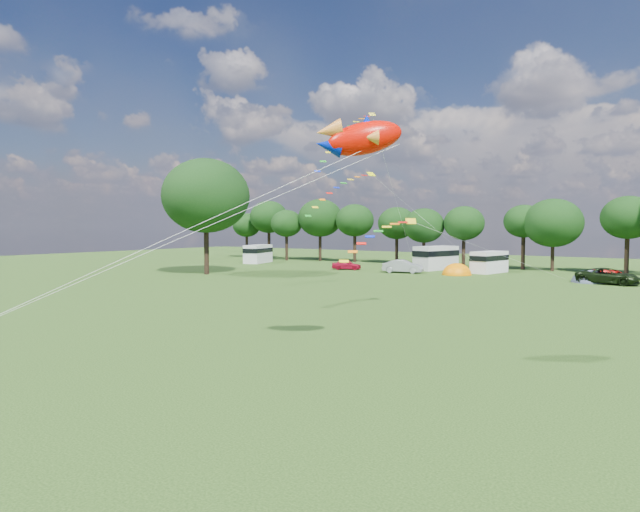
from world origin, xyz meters
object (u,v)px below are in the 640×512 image
Objects in this scene: car_d at (608,276)px; fish_kite at (358,138)px; tent_greyblue at (589,282)px; campervan_b at (436,257)px; tent_orange at (457,275)px; car_b at (403,266)px; big_tree at (206,196)px; campervan_c at (489,261)px; car_c at (614,276)px; campervan_a at (258,253)px; car_a at (347,265)px.

fish_kite is at bearing -178.88° from car_d.
car_d is 1.55× the size of tent_greyblue.
car_d is at bearing -91.97° from campervan_b.
tent_orange is at bearing 68.70° from fish_kite.
tent_orange is at bearing -89.99° from car_b.
big_tree is 34.15m from campervan_c.
fish_kite is (-4.34, -39.30, 8.24)m from car_d.
big_tree is 3.17× the size of car_c.
campervan_c is (8.38, 5.98, 0.60)m from car_b.
car_d is (39.32, 14.79, -8.24)m from big_tree.
tent_orange is (4.80, -5.37, -1.59)m from campervan_b.
campervan_a is at bearing 106.65° from campervan_c.
car_c is at bearing 1.78° from tent_orange.
car_a is 29.98m from car_c.
tent_orange is at bearing 92.89° from car_d.
tent_orange reaches higher than car_c.
campervan_b is 1.80× the size of tent_greyblue.
campervan_b reaches higher than tent_orange.
campervan_a is 1.64× the size of tent_greyblue.
car_b is at bearing 137.50° from campervan_c.
car_a is at bearing 105.56° from car_c.
big_tree reaches higher than campervan_b.
tent_greyblue is at bearing -102.27° from campervan_c.
car_a is (9.72, 14.86, -8.39)m from big_tree.
campervan_b reaches higher than campervan_c.
fish_kite is (17.28, -39.21, 8.24)m from car_b.
car_a is 27.88m from tent_greyblue.
big_tree is at bearing 154.37° from campervan_b.
campervan_b reaches higher than campervan_a.
car_c is 2.38m from tent_greyblue.
car_c is 42.12m from fish_kite.
campervan_a reaches higher than car_a.
campervan_a is at bearing 114.16° from big_tree.
fish_kite reaches higher than car_c.
car_a reaches higher than car_c.
big_tree reaches higher than campervan_c.
car_b reaches higher than car_d.
big_tree reaches higher than tent_greyblue.
car_b is at bearing -167.92° from tent_orange.
car_b reaches higher than tent_orange.
car_d is at bearing -109.66° from campervan_a.
car_a is 0.86× the size of car_b.
car_b is 25.94m from campervan_a.
tent_greyblue is (37.59, 15.49, -9.00)m from big_tree.
campervan_c is 5.34m from tent_orange.
car_b is 1.06× the size of car_c.
campervan_a is 45.71m from tent_greyblue.
campervan_a is 27.30m from campervan_b.
big_tree is at bearing 125.01° from car_c.
campervan_b is at bearing 48.31° from big_tree.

